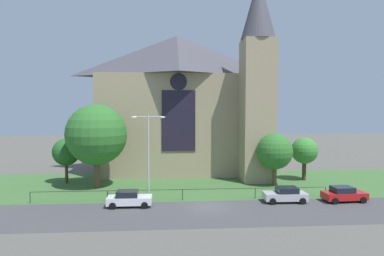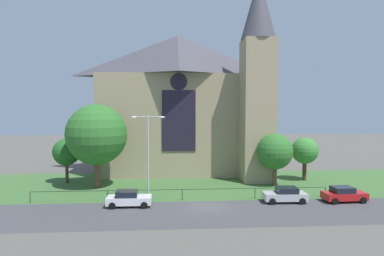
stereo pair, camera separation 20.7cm
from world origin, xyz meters
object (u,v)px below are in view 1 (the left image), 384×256
object	(u,v)px
tree_right_far	(304,151)
church_building	(183,102)
tree_right_near	(275,152)
parked_car_silver	(285,195)
tree_left_near	(96,135)
tree_left_far	(66,152)
parked_car_red	(344,194)
streetlamp_near	(148,147)
parked_car_white	(129,199)

from	to	relation	value
tree_right_far	church_building	bearing A→B (deg)	154.13
tree_right_near	parked_car_silver	world-z (taller)	tree_right_near
tree_left_near	tree_left_far	distance (m)	5.64
tree_left_near	parked_car_red	size ratio (longest dim) A/B	2.30
streetlamp_near	parked_car_red	bearing A→B (deg)	-4.63
church_building	streetlamp_near	distance (m)	17.47
tree_left_far	parked_car_red	size ratio (longest dim) A/B	1.31
streetlamp_near	parked_car_red	xyz separation A→B (m)	(19.53, -1.58, -4.75)
tree_right_far	parked_car_white	xyz separation A→B (m)	(-21.42, -10.54, -3.08)
church_building	tree_right_far	distance (m)	18.36
parked_car_white	tree_left_near	bearing A→B (deg)	119.52
church_building	tree_right_far	world-z (taller)	church_building
tree_right_far	parked_car_silver	size ratio (longest dim) A/B	1.31
tree_right_far	tree_left_far	world-z (taller)	tree_left_far
church_building	streetlamp_near	world-z (taller)	church_building
church_building	tree_left_near	bearing A→B (deg)	-137.21
tree_right_near	parked_car_red	xyz separation A→B (m)	(4.73, -7.56, -3.38)
tree_right_far	tree_left_near	xyz separation A→B (m)	(-26.02, -2.27, 2.41)
parked_car_silver	parked_car_red	size ratio (longest dim) A/B	0.99
church_building	parked_car_silver	bearing A→B (deg)	-61.89
tree_right_near	tree_left_far	size ratio (longest dim) A/B	1.13
tree_left_near	streetlamp_near	xyz separation A→B (m)	(6.37, -6.50, -0.75)
church_building	parked_car_red	bearing A→B (deg)	-49.31
tree_right_near	tree_right_far	bearing A→B (deg)	29.96
streetlamp_near	church_building	bearing A→B (deg)	75.58
church_building	tree_left_near	size ratio (longest dim) A/B	2.64
tree_left_near	streetlamp_near	world-z (taller)	tree_left_near
parked_car_silver	church_building	bearing A→B (deg)	-60.07
streetlamp_near	tree_right_near	bearing A→B (deg)	22.00
tree_left_near	tree_right_near	bearing A→B (deg)	-1.42
tree_right_far	parked_car_silver	world-z (taller)	tree_right_far
parked_car_white	church_building	bearing A→B (deg)	72.14
tree_left_near	parked_car_white	size ratio (longest dim) A/B	2.33
streetlamp_near	parked_car_white	distance (m)	5.37
streetlamp_near	parked_car_white	bearing A→B (deg)	-135.09
parked_car_red	parked_car_silver	bearing A→B (deg)	175.22
streetlamp_near	parked_car_silver	size ratio (longest dim) A/B	2.05
church_building	tree_right_near	bearing A→B (deg)	-44.11
parked_car_white	parked_car_red	bearing A→B (deg)	0.89
parked_car_white	parked_car_red	size ratio (longest dim) A/B	0.98
tree_right_far	tree_left_far	bearing A→B (deg)	179.04
tree_right_far	streetlamp_near	xyz separation A→B (m)	(-19.65, -8.77, 1.67)
tree_left_far	streetlamp_near	distance (m)	14.23
tree_right_near	tree_left_far	distance (m)	25.68
tree_left_far	streetlamp_near	size ratio (longest dim) A/B	0.64
tree_right_near	streetlamp_near	world-z (taller)	streetlamp_near
tree_right_near	tree_left_far	xyz separation A→B (m)	(-25.47, 3.30, -0.25)
tree_left_far	streetlamp_near	bearing A→B (deg)	-41.03
tree_left_far	parked_car_silver	xyz separation A→B (m)	(24.27, -10.65, -3.13)
parked_car_white	parked_car_silver	distance (m)	15.38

